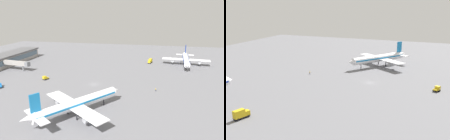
% 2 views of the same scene
% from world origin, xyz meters
% --- Properties ---
extents(ground, '(288.00, 288.00, 0.00)m').
position_xyz_m(ground, '(0.00, 0.00, 0.00)').
color(ground, slate).
extents(terminal_building, '(77.28, 15.31, 7.99)m').
position_xyz_m(terminal_building, '(-22.75, -77.94, 4.07)').
color(terminal_building, '#9E9993').
rests_on(terminal_building, ground).
extents(airplane_at_gate, '(42.93, 34.50, 13.06)m').
position_xyz_m(airplane_at_gate, '(-54.03, 55.01, 4.75)').
color(airplane_at_gate, white).
rests_on(airplane_at_gate, ground).
extents(airplane_taxiing, '(37.94, 32.09, 13.46)m').
position_xyz_m(airplane_taxiing, '(35.17, 3.96, 4.89)').
color(airplane_taxiing, white).
rests_on(airplane_taxiing, ground).
extents(pushback_tractor, '(4.51, 4.40, 1.90)m').
position_xyz_m(pushback_tractor, '(15.14, -48.09, 0.97)').
color(pushback_tractor, black).
rests_on(pushback_tractor, ground).
extents(baggage_tug, '(3.71, 3.32, 2.30)m').
position_xyz_m(baggage_tug, '(-1.61, -30.74, 1.16)').
color(baggage_tug, black).
rests_on(baggage_tug, ground).
extents(catering_truck, '(5.91, 3.45, 3.30)m').
position_xyz_m(catering_truck, '(-56.12, 28.83, 1.70)').
color(catering_truck, black).
rests_on(catering_truck, ground).
extents(ground_crew_worker, '(0.58, 0.39, 1.67)m').
position_xyz_m(ground_crew_worker, '(3.20, 33.84, 0.85)').
color(ground_crew_worker, '#1E2338').
rests_on(ground_crew_worker, ground).
extents(jet_bridge, '(5.12, 21.91, 6.74)m').
position_xyz_m(jet_bridge, '(-15.85, -60.05, 5.14)').
color(jet_bridge, '#9E9993').
rests_on(jet_bridge, ground).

